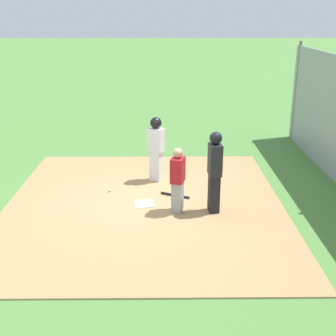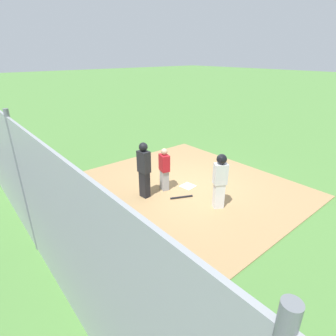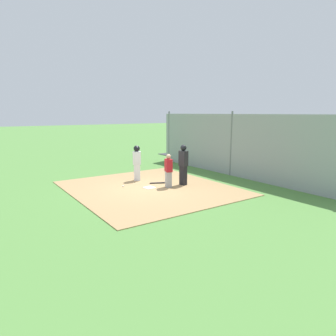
{
  "view_description": "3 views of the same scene",
  "coord_description": "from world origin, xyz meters",
  "px_view_note": "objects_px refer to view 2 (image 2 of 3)",
  "views": [
    {
      "loc": [
        -9.5,
        -0.46,
        4.25
      ],
      "look_at": [
        0.19,
        -0.55,
        0.85
      ],
      "focal_mm": 47.67,
      "sensor_mm": 36.0,
      "label": 1
    },
    {
      "loc": [
        5.99,
        -5.94,
        4.34
      ],
      "look_at": [
        -0.15,
        -0.79,
        0.9
      ],
      "focal_mm": 28.8,
      "sensor_mm": 36.0,
      "label": 2
    },
    {
      "loc": [
        -10.86,
        6.47,
        3.26
      ],
      "look_at": [
        0.56,
        -1.37,
        0.68
      ],
      "focal_mm": 31.74,
      "sensor_mm": 36.0,
      "label": 3
    }
  ],
  "objects_px": {
    "catcher": "(164,169)",
    "baseball": "(222,186)",
    "home_plate": "(188,186)",
    "runner": "(220,178)",
    "baseball_bat": "(181,197)",
    "umpire": "(144,169)"
  },
  "relations": [
    {
      "from": "runner",
      "to": "catcher",
      "type": "bearing_deg",
      "value": 44.53
    },
    {
      "from": "umpire",
      "to": "baseball",
      "type": "distance_m",
      "value": 2.87
    },
    {
      "from": "baseball",
      "to": "baseball_bat",
      "type": "bearing_deg",
      "value": -100.93
    },
    {
      "from": "runner",
      "to": "baseball",
      "type": "height_order",
      "value": "runner"
    },
    {
      "from": "umpire",
      "to": "runner",
      "type": "xyz_separation_m",
      "value": [
        1.96,
        1.31,
        0.01
      ]
    },
    {
      "from": "catcher",
      "to": "baseball",
      "type": "relative_size",
      "value": 19.86
    },
    {
      "from": "runner",
      "to": "baseball_bat",
      "type": "xyz_separation_m",
      "value": [
        -1.11,
        -0.47,
        -0.95
      ]
    },
    {
      "from": "catcher",
      "to": "baseball_bat",
      "type": "bearing_deg",
      "value": -71.45
    },
    {
      "from": "umpire",
      "to": "baseball_bat",
      "type": "xyz_separation_m",
      "value": [
        0.84,
        0.84,
        -0.94
      ]
    },
    {
      "from": "home_plate",
      "to": "baseball",
      "type": "height_order",
      "value": "baseball"
    },
    {
      "from": "catcher",
      "to": "baseball",
      "type": "distance_m",
      "value": 2.13
    },
    {
      "from": "umpire",
      "to": "catcher",
      "type": "bearing_deg",
      "value": -6.56
    },
    {
      "from": "catcher",
      "to": "runner",
      "type": "height_order",
      "value": "runner"
    },
    {
      "from": "umpire",
      "to": "runner",
      "type": "bearing_deg",
      "value": -61.81
    },
    {
      "from": "home_plate",
      "to": "catcher",
      "type": "bearing_deg",
      "value": -116.29
    },
    {
      "from": "home_plate",
      "to": "baseball_bat",
      "type": "relative_size",
      "value": 0.59
    },
    {
      "from": "runner",
      "to": "baseball_bat",
      "type": "height_order",
      "value": "runner"
    },
    {
      "from": "catcher",
      "to": "baseball_bat",
      "type": "distance_m",
      "value": 1.1
    },
    {
      "from": "home_plate",
      "to": "catcher",
      "type": "distance_m",
      "value": 1.12
    },
    {
      "from": "catcher",
      "to": "runner",
      "type": "distance_m",
      "value": 2.02
    },
    {
      "from": "catcher",
      "to": "umpire",
      "type": "height_order",
      "value": "umpire"
    },
    {
      "from": "home_plate",
      "to": "umpire",
      "type": "relative_size",
      "value": 0.24
    }
  ]
}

